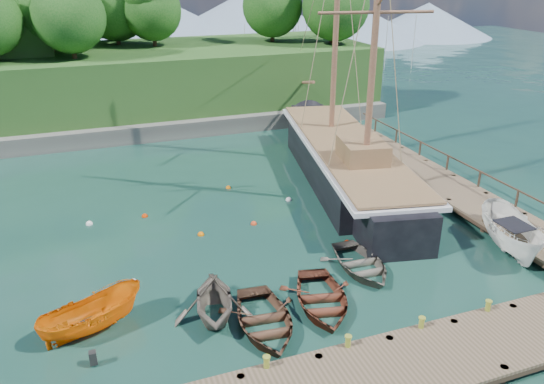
{
  "coord_description": "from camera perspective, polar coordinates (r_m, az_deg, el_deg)",
  "views": [
    {
      "loc": [
        -8.57,
        -18.04,
        12.86
      ],
      "look_at": [
        0.07,
        5.45,
        2.0
      ],
      "focal_mm": 35.0,
      "sensor_mm": 36.0,
      "label": 1
    }
  ],
  "objects": [
    {
      "name": "headland",
      "position": [
        50.13,
        -25.56,
        12.85
      ],
      "size": [
        51.0,
        19.31,
        12.9
      ],
      "color": "#474744",
      "rests_on": "ground"
    },
    {
      "name": "bollard_2",
      "position": [
        21.08,
        15.54,
        -15.15
      ],
      "size": [
        0.26,
        0.26,
        0.45
      ],
      "primitive_type": "cylinder",
      "color": "olive",
      "rests_on": "ground"
    },
    {
      "name": "cabin_boat_white",
      "position": [
        28.33,
        24.13,
        -5.79
      ],
      "size": [
        3.71,
        5.69,
        2.06
      ],
      "primitive_type": "imported",
      "rotation": [
        0.0,
        0.0,
        -0.35
      ],
      "color": "white",
      "rests_on": "ground"
    },
    {
      "name": "mooring_buoy_3",
      "position": [
        31.19,
        1.81,
        -0.91
      ],
      "size": [
        0.36,
        0.36,
        0.36
      ],
      "primitive_type": "sphere",
      "color": "white",
      "rests_on": "ground"
    },
    {
      "name": "rowboat_3",
      "position": [
        24.72,
        9.5,
        -8.25
      ],
      "size": [
        2.99,
        4.13,
        0.84
      ],
      "primitive_type": "imported",
      "rotation": [
        0.0,
        0.0,
        -0.02
      ],
      "color": "#5F5A4F",
      "rests_on": "ground"
    },
    {
      "name": "mooring_buoy_4",
      "position": [
        30.03,
        -13.52,
        -2.6
      ],
      "size": [
        0.33,
        0.33,
        0.33
      ],
      "primitive_type": "sphere",
      "color": "red",
      "rests_on": "ground"
    },
    {
      "name": "mooring_buoy_2",
      "position": [
        28.39,
        -1.98,
        -3.49
      ],
      "size": [
        0.33,
        0.33,
        0.33
      ],
      "primitive_type": "sphere",
      "color": "#DB421A",
      "rests_on": "ground"
    },
    {
      "name": "mooring_buoy_0",
      "position": [
        24.3,
        -14.67,
        -9.36
      ],
      "size": [
        0.3,
        0.3,
        0.3
      ],
      "primitive_type": "sphere",
      "color": "silver",
      "rests_on": "ground"
    },
    {
      "name": "rowboat_1",
      "position": [
        21.62,
        -6.19,
        -13.2
      ],
      "size": [
        3.89,
        4.27,
        1.94
      ],
      "primitive_type": "imported",
      "rotation": [
        0.0,
        0.0,
        -0.22
      ],
      "color": "#6B6156",
      "rests_on": "ground"
    },
    {
      "name": "bollard_0",
      "position": [
        18.81,
        -0.58,
        -19.68
      ],
      "size": [
        0.26,
        0.26,
        0.45
      ],
      "primitive_type": "cylinder",
      "color": "olive",
      "rests_on": "ground"
    },
    {
      "name": "mooring_buoy_5",
      "position": [
        32.97,
        -4.72,
        0.41
      ],
      "size": [
        0.31,
        0.31,
        0.31
      ],
      "primitive_type": "sphere",
      "color": "orange",
      "rests_on": "ground"
    },
    {
      "name": "mooring_buoy_7",
      "position": [
        26.77,
        8.09,
        -5.51
      ],
      "size": [
        0.34,
        0.34,
        0.34
      ],
      "primitive_type": "sphere",
      "color": "red",
      "rests_on": "ground"
    },
    {
      "name": "motorboat_orange",
      "position": [
        21.89,
        -18.58,
        -13.95
      ],
      "size": [
        4.35,
        2.85,
        1.57
      ],
      "primitive_type": "imported",
      "rotation": [
        0.0,
        0.0,
        1.92
      ],
      "color": "orange",
      "rests_on": "ground"
    },
    {
      "name": "bollard_3",
      "position": [
        22.74,
        21.91,
        -12.96
      ],
      "size": [
        0.26,
        0.26,
        0.45
      ],
      "primitive_type": "cylinder",
      "color": "olive",
      "rests_on": "ground"
    },
    {
      "name": "distant_ridge",
      "position": [
        89.39,
        -12.39,
        17.48
      ],
      "size": [
        117.0,
        40.0,
        10.0
      ],
      "color": "#728CA5",
      "rests_on": "ground"
    },
    {
      "name": "mooring_buoy_6",
      "position": [
        30.01,
        -19.05,
        -3.31
      ],
      "size": [
        0.36,
        0.36,
        0.36
      ],
      "primitive_type": "sphere",
      "color": "white",
      "rests_on": "ground"
    },
    {
      "name": "rowboat_2",
      "position": [
        22.16,
        5.31,
        -12.13
      ],
      "size": [
        3.96,
        4.88,
        0.89
      ],
      "primitive_type": "imported",
      "rotation": [
        0.0,
        0.0,
        -0.23
      ],
      "color": "#5E2D1D",
      "rests_on": "ground"
    },
    {
      "name": "dock_east",
      "position": [
        34.41,
        17.24,
        1.19
      ],
      "size": [
        3.2,
        24.0,
        1.1
      ],
      "color": "brown",
      "rests_on": "ground"
    },
    {
      "name": "rowboat_0",
      "position": [
        20.96,
        -0.83,
        -14.39
      ],
      "size": [
        3.47,
        4.61,
        0.9
      ],
      "primitive_type": "imported",
      "rotation": [
        0.0,
        0.0,
        -0.08
      ],
      "color": "#4E3122",
      "rests_on": "ground"
    },
    {
      "name": "ground",
      "position": [
        23.75,
        4.44,
        -9.4
      ],
      "size": [
        160.0,
        160.0,
        0.0
      ],
      "primitive_type": "plane",
      "color": "#163C32",
      "rests_on": "ground"
    },
    {
      "name": "schooner",
      "position": [
        33.94,
        7.91,
        2.89
      ],
      "size": [
        8.46,
        26.34,
        19.29
      ],
      "rotation": [
        0.0,
        0.0,
        -0.2
      ],
      "color": "black",
      "rests_on": "ground"
    },
    {
      "name": "bollard_1",
      "position": [
        19.75,
        8.05,
        -17.45
      ],
      "size": [
        0.26,
        0.26,
        0.45
      ],
      "primitive_type": "cylinder",
      "color": "olive",
      "rests_on": "ground"
    },
    {
      "name": "mooring_buoy_1",
      "position": [
        27.54,
        -7.66,
        -4.61
      ],
      "size": [
        0.33,
        0.33,
        0.33
      ],
      "primitive_type": "sphere",
      "color": "orange",
      "rests_on": "ground"
    },
    {
      "name": "dock_near",
      "position": [
        19.98,
        18.04,
        -16.38
      ],
      "size": [
        20.0,
        3.2,
        1.1
      ],
      "color": "brown",
      "rests_on": "ground"
    }
  ]
}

